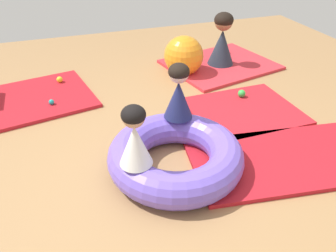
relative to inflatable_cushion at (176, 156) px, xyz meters
name	(u,v)px	position (x,y,z in m)	size (l,w,h in m)	color
ground_plane	(158,167)	(-0.14, 0.07, -0.15)	(8.00, 8.00, 0.00)	#9E7549
gym_mat_far_right	(15,103)	(-1.37, 1.70, -0.13)	(1.74, 1.11, 0.04)	#B21923
gym_mat_far_left	(284,159)	(0.97, -0.21, -0.13)	(1.68, 0.89, 0.04)	#B21923
gym_mat_front	(244,111)	(1.06, 0.67, -0.13)	(1.15, 0.99, 0.04)	red
gym_mat_center_rear	(220,65)	(1.40, 1.97, -0.13)	(1.44, 1.17, 0.04)	red
inflatable_cushion	(176,156)	(0.00, 0.00, 0.00)	(1.17, 1.17, 0.29)	#7056D1
child_in_navy	(179,92)	(0.16, 0.38, 0.40)	(0.36, 0.36, 0.52)	navy
child_in_white	(135,137)	(-0.38, -0.17, 0.39)	(0.34, 0.34, 0.50)	white
adult_seated	(222,39)	(1.40, 1.97, 0.25)	(0.47, 0.47, 0.72)	#232D3D
play_ball_orange	(218,176)	(0.27, -0.28, -0.08)	(0.06, 0.06, 0.06)	orange
play_ball_blue	(225,50)	(1.65, 2.31, -0.06)	(0.10, 0.10, 0.10)	blue
play_ball_red	(184,64)	(0.86, 2.01, -0.05)	(0.10, 0.10, 0.10)	red
play_ball_teal	(51,102)	(-0.96, 1.49, -0.08)	(0.06, 0.06, 0.06)	teal
play_ball_pink	(186,69)	(0.84, 1.88, -0.08)	(0.06, 0.06, 0.06)	pink
play_ball_green	(242,93)	(1.18, 0.95, -0.06)	(0.09, 0.09, 0.09)	green
play_ball_yellow	(60,79)	(-0.83, 2.07, -0.07)	(0.08, 0.08, 0.08)	yellow
exercise_ball_large	(184,56)	(0.80, 1.88, 0.12)	(0.53, 0.53, 0.53)	orange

